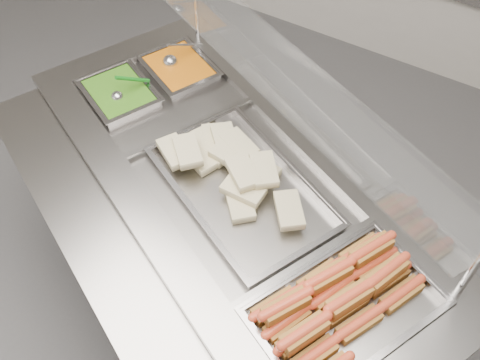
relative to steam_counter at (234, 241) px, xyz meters
The scene contains 12 objects.
ground 0.58m from the steam_counter, 110.42° to the right, with size 6.00×6.00×0.00m, color #575759.
steam_counter is the anchor object (origin of this frame).
tray_rail 0.66m from the steam_counter, 114.47° to the right, with size 1.77×1.07×0.05m.
sneeze_guard 0.86m from the steam_counter, 65.53° to the left, with size 1.65×0.96×0.45m.
pan_hotdogs 0.76m from the steam_counter, 24.47° to the right, with size 0.55×0.65×0.10m.
pan_wraps 0.43m from the steam_counter, 24.47° to the right, with size 0.80×0.66×0.07m.
pan_beans 0.79m from the steam_counter, 142.86° to the left, with size 0.38×0.35×0.10m.
pan_peas 0.79m from the steam_counter, 168.20° to the left, with size 0.38×0.35×0.10m.
hotdogs_in_buns 0.76m from the steam_counter, 25.24° to the right, with size 0.43×0.59×0.12m.
tortilla_wraps 0.48m from the steam_counter, 141.97° to the left, with size 0.67×0.38×0.10m.
ladle 0.85m from the steam_counter, 144.73° to the left, with size 0.11×0.19×0.14m.
serving_spoon 0.80m from the steam_counter, 169.22° to the left, with size 0.10×0.17×0.14m.
Camera 1 is at (0.81, -0.72, 2.44)m, focal length 40.00 mm.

